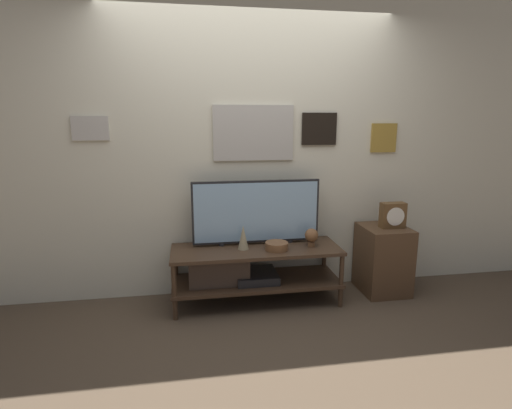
% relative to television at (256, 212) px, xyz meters
% --- Properties ---
extents(ground_plane, '(12.00, 12.00, 0.00)m').
position_rel_television_xyz_m(ground_plane, '(-0.02, -0.41, -0.79)').
color(ground_plane, '#4C3D2D').
extents(wall_back, '(6.40, 0.08, 2.70)m').
position_rel_television_xyz_m(wall_back, '(-0.02, 0.19, 0.56)').
color(wall_back, beige).
rests_on(wall_back, ground_plane).
extents(media_console, '(1.46, 0.51, 0.50)m').
position_rel_television_xyz_m(media_console, '(-0.14, -0.11, -0.48)').
color(media_console, '#422D1E').
rests_on(media_console, ground_plane).
extents(television, '(1.13, 0.05, 0.57)m').
position_rel_television_xyz_m(television, '(0.00, 0.00, 0.00)').
color(television, black).
rests_on(television, media_console).
extents(vase_wide_bowl, '(0.20, 0.20, 0.07)m').
position_rel_television_xyz_m(vase_wide_bowl, '(0.15, -0.19, -0.26)').
color(vase_wide_bowl, brown).
rests_on(vase_wide_bowl, media_console).
extents(vase_slim_bronze, '(0.09, 0.09, 0.21)m').
position_rel_television_xyz_m(vase_slim_bronze, '(-0.13, -0.12, -0.19)').
color(vase_slim_bronze, tan).
rests_on(vase_slim_bronze, media_console).
extents(decorative_bust, '(0.12, 0.12, 0.16)m').
position_rel_television_xyz_m(decorative_bust, '(0.46, -0.15, -0.20)').
color(decorative_bust, brown).
rests_on(decorative_bust, media_console).
extents(side_table, '(0.41, 0.45, 0.62)m').
position_rel_television_xyz_m(side_table, '(1.18, -0.08, -0.48)').
color(side_table, '#513823').
rests_on(side_table, ground_plane).
extents(mantel_clock, '(0.22, 0.11, 0.23)m').
position_rel_television_xyz_m(mantel_clock, '(1.24, -0.11, -0.05)').
color(mantel_clock, brown).
rests_on(mantel_clock, side_table).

